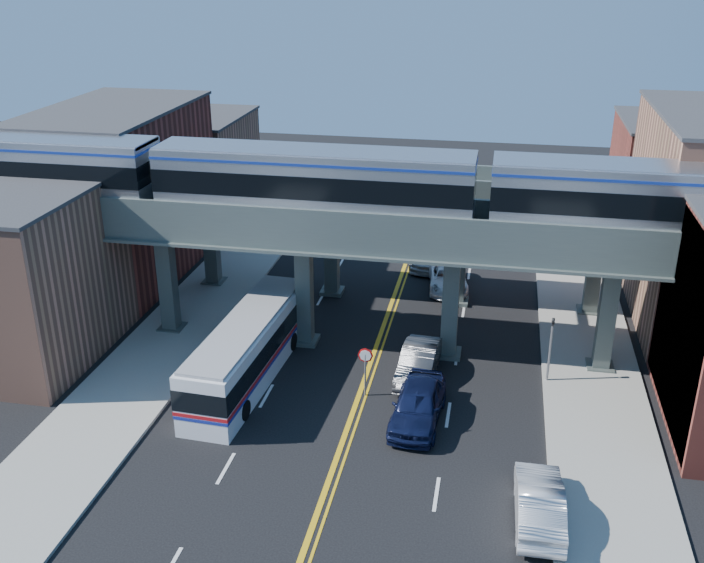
{
  "coord_description": "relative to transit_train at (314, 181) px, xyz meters",
  "views": [
    {
      "loc": [
        6.07,
        -30.1,
        20.47
      ],
      "look_at": [
        -0.88,
        5.63,
        4.96
      ],
      "focal_mm": 40.0,
      "sensor_mm": 36.0,
      "label": 1
    }
  ],
  "objects": [
    {
      "name": "mural_panel",
      "position": [
        17.89,
        -4.0,
        -4.67
      ],
      "size": [
        0.1,
        9.5,
        9.5
      ],
      "primitive_type": "cube",
      "color": "#2AB0B7",
      "rests_on": "ground"
    },
    {
      "name": "car_lane_a",
      "position": [
        6.45,
        -6.81,
        -8.49
      ],
      "size": [
        2.48,
        5.57,
        1.86
      ],
      "primitive_type": "imported",
      "rotation": [
        0.0,
        0.0,
        -0.05
      ],
      "color": "#0E1435",
      "rests_on": "ground"
    },
    {
      "name": "elevated_viaduct_far",
      "position": [
        3.34,
        7.0,
        -2.95
      ],
      "size": [
        52.0,
        3.6,
        7.4
      ],
      "color": "#3D4743",
      "rests_on": "ground"
    },
    {
      "name": "transit_train",
      "position": [
        0.0,
        0.0,
        0.0
      ],
      "size": [
        51.04,
        3.2,
        3.74
      ],
      "color": "black",
      "rests_on": "elevated_viaduct_near"
    },
    {
      "name": "elevated_viaduct_near",
      "position": [
        3.34,
        0.0,
        -2.95
      ],
      "size": [
        52.0,
        3.6,
        7.4
      ],
      "color": "#3D4743",
      "rests_on": "ground"
    },
    {
      "name": "ground",
      "position": [
        3.34,
        -8.0,
        -9.42
      ],
      "size": [
        120.0,
        120.0,
        0.0
      ],
      "primitive_type": "plane",
      "color": "black",
      "rests_on": "ground"
    },
    {
      "name": "car_lane_d",
      "position": [
        5.14,
        13.22,
        -8.6
      ],
      "size": [
        2.87,
        5.86,
        1.64
      ],
      "primitive_type": "imported",
      "rotation": [
        0.0,
        0.0,
        -0.1
      ],
      "color": "silver",
      "rests_on": "ground"
    },
    {
      "name": "building_west_c",
      "position": [
        -15.16,
        21.0,
        -5.42
      ],
      "size": [
        8.0,
        10.0,
        8.0
      ],
      "primitive_type": "cube",
      "color": "#A06953",
      "rests_on": "ground"
    },
    {
      "name": "car_lane_b",
      "position": [
        6.01,
        -2.7,
        -8.59
      ],
      "size": [
        2.04,
        5.12,
        1.66
      ],
      "primitive_type": "imported",
      "rotation": [
        0.0,
        0.0,
        -0.06
      ],
      "color": "#333336",
      "rests_on": "ground"
    },
    {
      "name": "building_west_b",
      "position": [
        -15.16,
        8.0,
        -3.92
      ],
      "size": [
        8.0,
        14.0,
        11.0
      ],
      "primitive_type": "cube",
      "color": "brown",
      "rests_on": "ground"
    },
    {
      "name": "sidewalk_east",
      "position": [
        14.84,
        2.0,
        -9.34
      ],
      "size": [
        5.0,
        70.0,
        0.16
      ],
      "primitive_type": "cube",
      "color": "gray",
      "rests_on": "ground"
    },
    {
      "name": "car_parked_curb",
      "position": [
        11.84,
        -12.81,
        -8.59
      ],
      "size": [
        1.89,
        5.11,
        1.67
      ],
      "primitive_type": "imported",
      "rotation": [
        0.0,
        0.0,
        3.17
      ],
      "color": "silver",
      "rests_on": "ground"
    },
    {
      "name": "car_lane_c",
      "position": [
        6.58,
        9.12,
        -8.7
      ],
      "size": [
        3.02,
        5.46,
        1.45
      ],
      "primitive_type": "imported",
      "rotation": [
        0.0,
        0.0,
        0.12
      ],
      "color": "white",
      "rests_on": "ground"
    },
    {
      "name": "building_east_c",
      "position": [
        21.84,
        21.0,
        -4.92
      ],
      "size": [
        8.0,
        10.0,
        9.0
      ],
      "primitive_type": "cube",
      "color": "brown",
      "rests_on": "ground"
    },
    {
      "name": "traffic_signal",
      "position": [
        12.54,
        -2.0,
        -7.12
      ],
      "size": [
        0.15,
        0.18,
        4.1
      ],
      "color": "slate",
      "rests_on": "ground"
    },
    {
      "name": "stop_sign",
      "position": [
        3.64,
        -5.0,
        -7.66
      ],
      "size": [
        0.76,
        0.09,
        2.63
      ],
      "color": "slate",
      "rests_on": "ground"
    },
    {
      "name": "building_west_a",
      "position": [
        -15.16,
        -4.0,
        -4.92
      ],
      "size": [
        8.0,
        10.0,
        9.0
      ],
      "primitive_type": "cube",
      "color": "#A06953",
      "rests_on": "ground"
    },
    {
      "name": "sidewalk_west",
      "position": [
        -8.16,
        2.0,
        -9.34
      ],
      "size": [
        5.0,
        70.0,
        0.16
      ],
      "primitive_type": "cube",
      "color": "gray",
      "rests_on": "ground"
    },
    {
      "name": "transit_bus",
      "position": [
        -2.57,
        -4.33,
        -7.83
      ],
      "size": [
        3.31,
        12.14,
        3.09
      ],
      "rotation": [
        0.0,
        0.0,
        1.52
      ],
      "color": "silver",
      "rests_on": "ground"
    }
  ]
}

